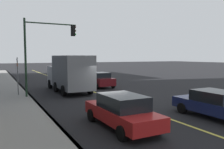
# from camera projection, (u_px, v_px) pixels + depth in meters

# --- Properties ---
(ground) EXTENTS (200.00, 200.00, 0.00)m
(ground) POSITION_uv_depth(u_px,v_px,m) (108.00, 97.00, 18.18)
(ground) COLOR black
(sidewalk_slab) EXTENTS (80.00, 3.08, 0.15)m
(sidewalk_slab) POSITION_uv_depth(u_px,v_px,m) (13.00, 105.00, 14.95)
(sidewalk_slab) COLOR gray
(sidewalk_slab) RESTS_ON ground
(curb_edge) EXTENTS (80.00, 0.16, 0.15)m
(curb_edge) POSITION_uv_depth(u_px,v_px,m) (36.00, 103.00, 15.63)
(curb_edge) COLOR slate
(curb_edge) RESTS_ON ground
(lane_stripe_center) EXTENTS (80.00, 0.16, 0.01)m
(lane_stripe_center) POSITION_uv_depth(u_px,v_px,m) (108.00, 97.00, 18.17)
(lane_stripe_center) COLOR #D8CC4C
(lane_stripe_center) RESTS_ON ground
(car_navy) EXTENTS (4.74, 1.99, 1.44)m
(car_navy) POSITION_uv_depth(u_px,v_px,m) (216.00, 104.00, 12.00)
(car_navy) COLOR navy
(car_navy) RESTS_ON ground
(car_maroon) EXTENTS (3.82, 1.99, 1.55)m
(car_maroon) POSITION_uv_depth(u_px,v_px,m) (100.00, 80.00, 23.94)
(car_maroon) COLOR #591116
(car_maroon) RESTS_ON ground
(car_red) EXTENTS (4.65, 1.91, 1.52)m
(car_red) POSITION_uv_depth(u_px,v_px,m) (122.00, 111.00, 10.41)
(car_red) COLOR red
(car_red) RESTS_ON ground
(truck_gray) EXTENTS (7.36, 2.57, 3.31)m
(truck_gray) POSITION_uv_depth(u_px,v_px,m) (70.00, 73.00, 20.77)
(truck_gray) COLOR silver
(truck_gray) RESTS_ON ground
(traffic_light_mast) EXTENTS (0.28, 4.12, 6.12)m
(traffic_light_mast) POSITION_uv_depth(u_px,v_px,m) (45.00, 44.00, 17.92)
(traffic_light_mast) COLOR #1E3823
(traffic_light_mast) RESTS_ON ground
(street_sign_post) EXTENTS (0.60, 0.08, 3.16)m
(street_sign_post) POSITION_uv_depth(u_px,v_px,m) (18.00, 74.00, 18.09)
(street_sign_post) COLOR slate
(street_sign_post) RESTS_ON ground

